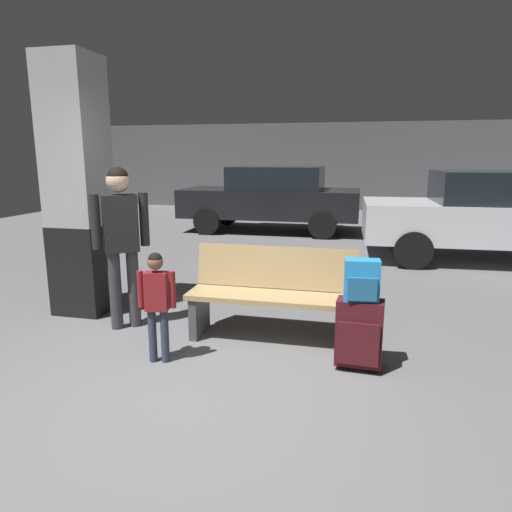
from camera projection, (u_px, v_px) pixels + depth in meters
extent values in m
cube|color=slate|center=(284.00, 276.00, 7.10)|extent=(18.00, 18.00, 0.10)
cube|color=#565658|center=(332.00, 167.00, 15.22)|extent=(18.00, 0.12, 2.80)
cube|color=black|center=(85.00, 268.00, 5.32)|extent=(0.57, 0.57, 1.00)
cube|color=#B2B2B2|center=(75.00, 142.00, 5.02)|extent=(0.56, 0.56, 1.81)
cube|color=tan|center=(270.00, 297.00, 4.43)|extent=(1.60, 0.44, 0.05)
cube|color=tan|center=(275.00, 267.00, 4.61)|extent=(1.60, 0.12, 0.42)
cube|color=#4C4C51|center=(199.00, 314.00, 4.64)|extent=(0.08, 0.40, 0.41)
cube|color=#4C4C51|center=(346.00, 326.00, 4.31)|extent=(0.08, 0.40, 0.41)
cube|color=#471419|center=(359.00, 332.00, 3.86)|extent=(0.39, 0.22, 0.56)
cube|color=#471419|center=(358.00, 344.00, 3.76)|extent=(0.34, 0.04, 0.36)
cube|color=#A5A5AA|center=(361.00, 299.00, 3.87)|extent=(0.14, 0.03, 0.02)
cylinder|color=black|center=(340.00, 360.00, 4.04)|extent=(0.02, 0.04, 0.04)
cylinder|color=black|center=(377.00, 364.00, 3.95)|extent=(0.02, 0.04, 0.04)
cube|color=#268CD8|center=(362.00, 280.00, 3.76)|extent=(0.29, 0.18, 0.34)
cube|color=#23608E|center=(362.00, 289.00, 3.68)|extent=(0.23, 0.05, 0.19)
cylinder|color=black|center=(363.00, 261.00, 3.73)|extent=(0.06, 0.03, 0.02)
cylinder|color=#33384C|center=(165.00, 336.00, 4.01)|extent=(0.07, 0.07, 0.47)
cylinder|color=#33384C|center=(153.00, 336.00, 4.02)|extent=(0.07, 0.07, 0.47)
cube|color=maroon|center=(157.00, 291.00, 3.93)|extent=(0.21, 0.14, 0.33)
cylinder|color=maroon|center=(172.00, 290.00, 3.91)|extent=(0.05, 0.05, 0.32)
cylinder|color=maroon|center=(141.00, 289.00, 3.93)|extent=(0.05, 0.05, 0.32)
sphere|color=brown|center=(155.00, 262.00, 3.87)|extent=(0.13, 0.13, 0.13)
sphere|color=black|center=(155.00, 260.00, 3.87)|extent=(0.12, 0.12, 0.12)
cylinder|color=red|center=(152.00, 286.00, 4.02)|extent=(0.06, 0.06, 0.10)
cylinder|color=red|center=(152.00, 278.00, 4.01)|extent=(0.01, 0.01, 0.06)
cylinder|color=#38383D|center=(134.00, 289.00, 4.83)|extent=(0.12, 0.12, 0.81)
cylinder|color=#38383D|center=(115.00, 291.00, 4.76)|extent=(0.12, 0.12, 0.81)
cube|color=#232326|center=(120.00, 223.00, 4.65)|extent=(0.38, 0.35, 0.57)
cylinder|color=#232326|center=(144.00, 219.00, 4.74)|extent=(0.09, 0.09, 0.54)
cylinder|color=#232326|center=(96.00, 222.00, 4.56)|extent=(0.09, 0.09, 0.54)
sphere|color=beige|center=(118.00, 181.00, 4.56)|extent=(0.23, 0.23, 0.23)
sphere|color=black|center=(118.00, 178.00, 4.56)|extent=(0.21, 0.21, 0.21)
cube|color=silver|center=(489.00, 222.00, 7.78)|extent=(4.17, 1.87, 0.64)
cube|color=black|center=(503.00, 187.00, 7.63)|extent=(2.16, 1.63, 0.52)
cylinder|color=black|center=(413.00, 250.00, 7.33)|extent=(0.61, 0.23, 0.60)
cylinder|color=black|center=(402.00, 234.00, 8.87)|extent=(0.61, 0.23, 0.60)
cube|color=black|center=(270.00, 203.00, 10.92)|extent=(4.12, 1.74, 0.64)
cube|color=black|center=(277.00, 178.00, 10.76)|extent=(2.12, 1.56, 0.52)
cylinder|color=black|center=(207.00, 221.00, 10.52)|extent=(0.60, 0.21, 0.60)
cylinder|color=black|center=(227.00, 213.00, 12.04)|extent=(0.60, 0.21, 0.60)
cylinder|color=black|center=(322.00, 225.00, 9.96)|extent=(0.60, 0.21, 0.60)
cylinder|color=black|center=(328.00, 216.00, 11.48)|extent=(0.60, 0.21, 0.60)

